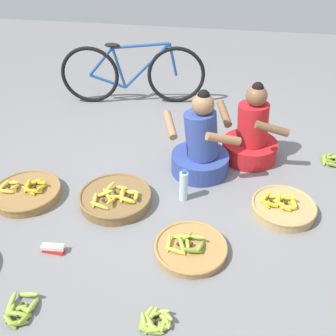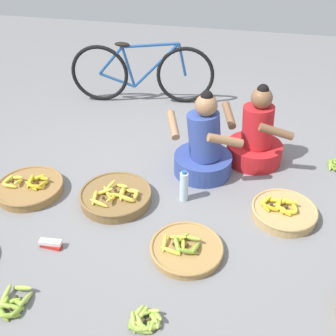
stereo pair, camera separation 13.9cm
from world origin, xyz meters
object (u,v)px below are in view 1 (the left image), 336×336
Objects in this scene: banana_basket_front_left at (283,207)px; banana_basket_front_right at (191,248)px; banana_basket_back_center at (27,192)px; vendor_woman_behind at (251,136)px; loose_bananas_front_center at (156,321)px; bicycle_leaning at (133,74)px; vendor_woman_front at (200,147)px; loose_bananas_near_vendor at (20,310)px; water_bottle at (184,186)px; packet_carton_stack at (53,249)px; banana_basket_near_bicycle at (116,198)px; loose_bananas_mid_right at (331,160)px.

banana_basket_front_right is (-0.67, -0.55, -0.01)m from banana_basket_front_left.
vendor_woman_behind is at bearing 26.97° from banana_basket_back_center.
banana_basket_back_center is 2.55× the size of loose_bananas_front_center.
banana_basket_front_left is (1.67, -1.79, -0.31)m from bicycle_leaning.
vendor_woman_front is 1.41× the size of banana_basket_back_center.
vendor_woman_behind reaches higher than loose_bananas_front_center.
bicycle_leaning is at bearing 90.68° from loose_bananas_near_vendor.
banana_basket_front_right is 0.60m from water_bottle.
loose_bananas_near_vendor is 1.51m from water_bottle.
bicycle_leaning is 3.21× the size of banana_basket_front_right.
packet_carton_stack is (-0.92, -1.17, -0.23)m from vendor_woman_front.
vendor_woman_behind is 2.94× the size of loose_bananas_near_vendor.
loose_bananas_near_vendor is at bearing -175.37° from loose_bananas_front_center.
packet_carton_stack is at bearing -89.33° from bicycle_leaning.
bicycle_leaning is at bearing 77.40° from banana_basket_back_center.
loose_bananas_near_vendor is (-1.63, -1.23, -0.02)m from banana_basket_front_left.
vendor_woman_behind is 0.83m from banana_basket_front_left.
vendor_woman_behind is 1.30× the size of banana_basket_near_bicycle.
loose_bananas_front_center is at bearing -27.97° from packet_carton_stack.
vendor_woman_behind is at bearing 55.77° from loose_bananas_near_vendor.
loose_bananas_near_vendor is (0.47, -1.06, -0.02)m from banana_basket_back_center.
banana_basket_near_bicycle is at bearing -164.33° from water_bottle.
loose_bananas_near_vendor is at bearing -118.43° from vendor_woman_front.
banana_basket_front_left is 0.96m from loose_bananas_mid_right.
banana_basket_near_bicycle reaches higher than loose_bananas_mid_right.
packet_carton_stack is at bearing -137.88° from water_bottle.
vendor_woman_behind is at bearing -176.10° from loose_bananas_mid_right.
banana_basket_near_bicycle is 2.27× the size of loose_bananas_near_vendor.
bicycle_leaning is at bearing 106.28° from loose_bananas_front_center.
vendor_woman_behind is 3.43× the size of loose_bananas_mid_right.
loose_bananas_mid_right is (0.50, 0.82, -0.02)m from banana_basket_front_left.
vendor_woman_behind reaches higher than banana_basket_near_bicycle.
loose_bananas_near_vendor is at bearing -89.25° from packet_carton_stack.
bicycle_leaning is 2.56m from banana_basket_front_right.
banana_basket_back_center is 2.52× the size of loose_bananas_mid_right.
loose_bananas_front_center is 1.36× the size of packet_carton_stack.
loose_bananas_mid_right is (0.78, 0.05, -0.22)m from vendor_woman_behind.
water_bottle is at bearing 90.19° from loose_bananas_front_center.
loose_bananas_front_center is at bearing -89.81° from water_bottle.
vendor_woman_front is 1.04× the size of vendor_woman_behind.
vendor_woman_behind is 0.46× the size of bicycle_leaning.
banana_basket_back_center is (-1.83, -0.93, -0.20)m from vendor_woman_behind.
vendor_woman_front is 1.29m from loose_bananas_mid_right.
loose_bananas_mid_right is 0.78× the size of water_bottle.
banana_basket_near_bicycle is at bearing 117.61° from loose_bananas_front_center.
bicycle_leaning is 2.47m from banana_basket_front_left.
banana_basket_front_right is (0.05, -1.01, -0.22)m from vendor_woman_front.
banana_basket_front_right is at bearing -106.84° from vendor_woman_behind.
banana_basket_front_right is 0.98m from packet_carton_stack.
loose_bananas_mid_right is (1.18, 1.36, -0.01)m from banana_basket_front_right.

